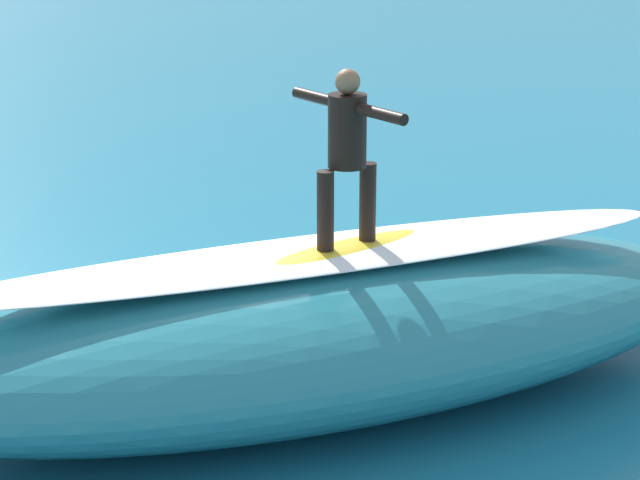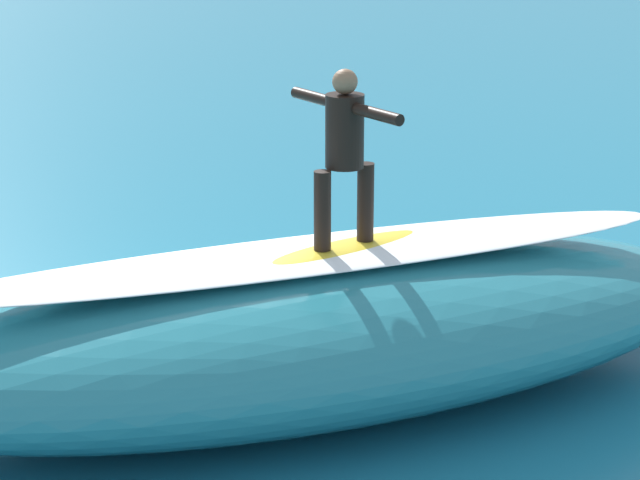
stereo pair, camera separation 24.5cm
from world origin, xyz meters
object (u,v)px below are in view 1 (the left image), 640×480
(surfer_riding, at_px, (347,144))
(surfer_paddling, at_px, (286,289))
(surfboard_paddling, at_px, (298,305))
(surfboard_riding, at_px, (346,250))

(surfer_riding, xyz_separation_m, surfer_paddling, (-0.08, -2.27, -2.14))
(surfboard_paddling, distance_m, surfer_paddling, 0.23)
(surfer_riding, bearing_deg, surfboard_riding, 0.00)
(surfer_riding, height_order, surfer_paddling, surfer_riding)
(surfer_riding, xyz_separation_m, surfboard_paddling, (-0.19, -2.20, -2.32))
(surfboard_riding, xyz_separation_m, surfer_paddling, (-0.08, -2.27, -1.17))
(surfer_paddling, bearing_deg, surfboard_riding, -62.31)
(surfboard_paddling, relative_size, surfer_paddling, 1.15)
(surfboard_riding, relative_size, surfboard_paddling, 1.04)
(surfer_riding, bearing_deg, surfboard_paddling, -114.59)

